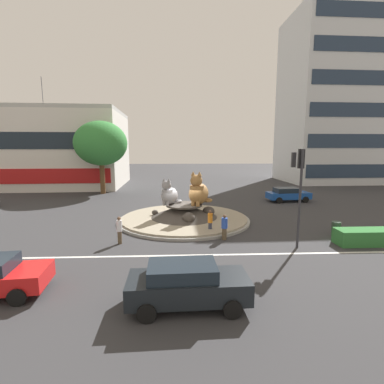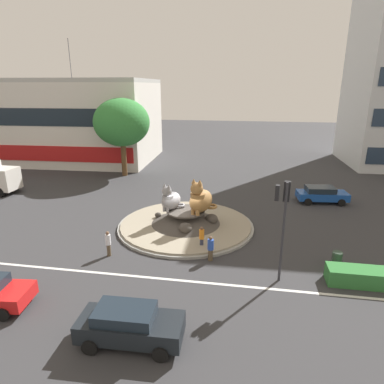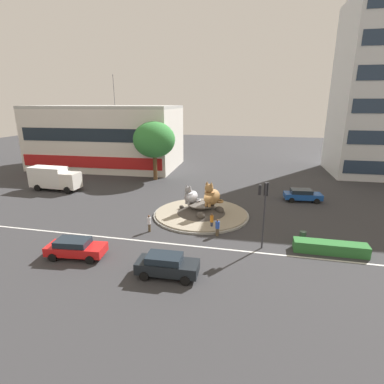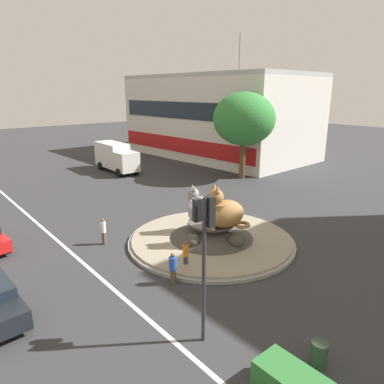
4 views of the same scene
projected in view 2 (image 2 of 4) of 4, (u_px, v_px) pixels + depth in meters
The scene contains 15 objects.
ground_plane at pixel (186, 227), 24.80m from camera, with size 160.00×160.00×0.00m, color #333335.
lane_centreline at pixel (162, 279), 18.10m from camera, with size 112.00×0.20×0.01m, color silver.
roundabout_island at pixel (186, 221), 24.66m from camera, with size 10.03×10.03×1.29m.
cat_statue_grey at pixel (170, 200), 24.41m from camera, with size 1.98×2.12×2.07m.
cat_statue_tabby at pixel (200, 200), 23.86m from camera, with size 2.24×2.60×2.58m.
traffic_light_mast at pixel (283, 210), 16.84m from camera, with size 0.78×0.47×5.51m.
shophouse_block at pixel (62, 120), 46.57m from camera, with size 25.86×14.98×16.49m.
clipped_hedge_strip at pixel (383, 279), 17.30m from camera, with size 5.57×1.20×0.90m, color #2D7033.
broadleaf_tree_behind_island at pixel (122, 123), 37.22m from camera, with size 6.27×6.27×8.79m.
pedestrian_white_shirt at pixel (108, 243), 20.31m from camera, with size 0.32×0.32×1.63m.
pedestrian_blue_shirt at pixel (211, 248), 19.77m from camera, with size 0.38×0.38×1.58m.
pedestrian_orange_shirt at pixel (202, 237), 21.17m from camera, with size 0.32×0.32×1.55m.
sedan_on_far_lane at pixel (322, 194), 29.77m from camera, with size 4.51×2.37×1.46m.
hatchback_near_shophouse at pixel (130, 324), 13.41m from camera, with size 4.30×2.05×1.58m.
litter_bin at pixel (337, 259), 19.25m from camera, with size 0.56×0.56×0.90m.
Camera 2 is at (4.23, -22.45, 10.01)m, focal length 31.11 mm.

